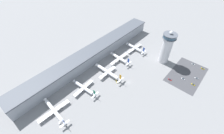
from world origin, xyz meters
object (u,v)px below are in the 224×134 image
Objects in this scene: airplane_gate_charlie at (108,72)px; car_black_suv at (196,78)px; car_silver_sedan at (203,69)px; car_navy_sedan at (170,80)px; airplane_gate_alpha at (54,111)px; car_green_van at (193,64)px; airplane_gate_echo at (135,48)px; service_truck_fuel at (117,81)px; control_tower at (167,47)px; airplane_gate_bravo at (84,88)px; car_yellow_taxi at (183,79)px; car_red_hatchback at (193,84)px; service_truck_catering at (62,122)px; airplane_gate_delta at (120,58)px.

car_black_suv is (73.25, -94.95, -4.22)m from airplane_gate_charlie.
car_silver_sedan reaches higher than car_navy_sedan.
car_green_van is at bearing -25.37° from airplane_gate_alpha.
car_navy_sedan is at bearing 134.44° from car_black_suv.
airplane_gate_echo is 7.45× the size of car_black_suv.
service_truck_fuel is (-1.37, -17.47, -3.99)m from airplane_gate_charlie.
control_tower is 90.30m from airplane_gate_charlie.
car_green_van is at bearing -39.46° from airplane_gate_charlie.
airplane_gate_bravo is 6.00× the size of service_truck_fuel.
car_navy_sedan is 1.08× the size of car_green_van.
service_truck_fuel is at bearing 133.92° from car_black_suv.
control_tower is 48.61m from car_yellow_taxi.
car_silver_sedan reaches higher than car_yellow_taxi.
airplane_gate_charlie is 9.67× the size of car_red_hatchback.
service_truck_catering reaches higher than car_green_van.
airplane_gate_alpha is 82.00m from airplane_gate_charlie.
service_truck_catering is at bearing -160.68° from airplane_gate_bravo.
control_tower is 85.70m from service_truck_fuel.
car_yellow_taxi is at bearing -40.81° from airplane_gate_bravo.
control_tower is 8.00× the size of service_truck_fuel.
airplane_gate_alpha is 115.31m from airplane_gate_delta.
car_black_suv is at bearing 2.17° from car_red_hatchback.
airplane_gate_charlie is 83.87m from car_navy_sedan.
airplane_gate_delta is 8.26× the size of car_silver_sedan.
airplane_gate_bravo is 113.86m from car_navy_sedan.
service_truck_catering reaches higher than car_yellow_taxi.
service_truck_fuel is 107.57m from car_black_suv.
airplane_gate_charlie is 71.65m from airplane_gate_echo.
airplane_gate_bravo is 170.20m from car_silver_sedan.
car_yellow_taxi is (60.53, -81.75, -4.28)m from airplane_gate_charlie.
car_black_suv is (13.56, 0.51, 0.06)m from car_red_hatchback.
airplane_gate_charlie is 9.45× the size of car_black_suv.
car_black_suv is at bearing -68.61° from airplane_gate_delta.
car_red_hatchback reaches higher than car_navy_sedan.
airplane_gate_bravo reaches higher than car_green_van.
service_truck_catering is 195.61m from car_green_van.
airplane_gate_bravo is at bearing 139.19° from car_yellow_taxi.
airplane_gate_charlie reaches higher than airplane_gate_alpha.
car_black_suv reaches higher than car_silver_sedan.
car_yellow_taxi is (27.13, -88.52, -4.03)m from airplane_gate_delta.
service_truck_catering is at bearing 156.22° from car_navy_sedan.
airplane_gate_alpha is 1.18× the size of airplane_gate_delta.
car_yellow_taxi reaches higher than car_navy_sedan.
car_silver_sedan reaches higher than car_green_van.
airplane_gate_bravo is at bearing 138.55° from car_black_suv.
car_red_hatchback is at bearing -108.02° from control_tower.
airplane_gate_bravo is 110.81m from airplane_gate_echo.
car_navy_sedan is at bearing -46.35° from service_truck_fuel.
car_yellow_taxi is at bearing -26.13° from service_truck_catering.
car_red_hatchback is at bearing -75.58° from airplane_gate_delta.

